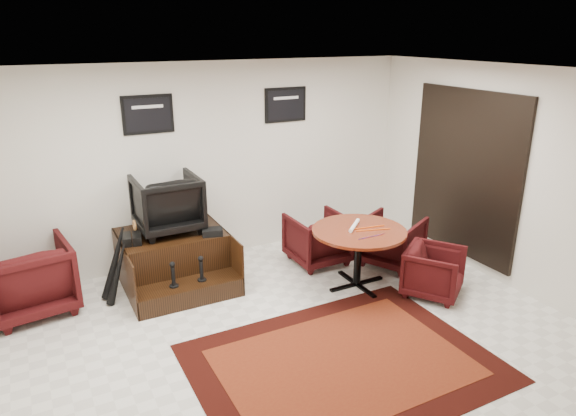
% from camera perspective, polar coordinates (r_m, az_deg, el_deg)
% --- Properties ---
extents(ground, '(6.00, 6.00, 0.00)m').
position_cam_1_polar(ground, '(5.81, 1.34, -14.00)').
color(ground, silver).
rests_on(ground, ground).
extents(room_shell, '(6.02, 5.02, 2.81)m').
position_cam_1_polar(room_shell, '(5.36, 4.69, 4.06)').
color(room_shell, beige).
rests_on(room_shell, ground).
extents(area_rug, '(2.93, 2.20, 0.01)m').
position_cam_1_polar(area_rug, '(5.42, 6.12, -16.73)').
color(area_rug, black).
rests_on(area_rug, ground).
extents(shine_podium, '(1.33, 1.37, 0.69)m').
position_cam_1_polar(shine_podium, '(6.95, -12.51, -5.66)').
color(shine_podium, black).
rests_on(shine_podium, ground).
extents(shine_chair, '(0.81, 0.76, 0.82)m').
position_cam_1_polar(shine_chair, '(6.79, -13.29, 0.79)').
color(shine_chair, black).
rests_on(shine_chair, shine_podium).
extents(shoes_pair, '(0.27, 0.32, 0.11)m').
position_cam_1_polar(shoes_pair, '(6.63, -16.96, -3.29)').
color(shoes_pair, black).
rests_on(shoes_pair, shine_podium).
extents(polish_kit, '(0.29, 0.24, 0.09)m').
position_cam_1_polar(polish_kit, '(6.65, -8.42, -2.65)').
color(polish_kit, black).
rests_on(polish_kit, shine_podium).
extents(umbrella_black, '(0.29, 0.11, 0.79)m').
position_cam_1_polar(umbrella_black, '(6.57, -18.45, -6.96)').
color(umbrella_black, black).
rests_on(umbrella_black, ground).
extents(umbrella_hooked, '(0.35, 0.13, 0.94)m').
position_cam_1_polar(umbrella_hooked, '(6.70, -18.73, -5.75)').
color(umbrella_hooked, black).
rests_on(umbrella_hooked, ground).
extents(armchair_side, '(1.02, 0.97, 0.94)m').
position_cam_1_polar(armchair_side, '(6.76, -26.78, -6.68)').
color(armchair_side, black).
rests_on(armchair_side, ground).
extents(meeting_table, '(1.20, 1.20, 0.79)m').
position_cam_1_polar(meeting_table, '(6.60, 7.88, -3.15)').
color(meeting_table, '#49140A').
rests_on(meeting_table, ground).
extents(table_chair_back, '(0.77, 0.73, 0.79)m').
position_cam_1_polar(table_chair_back, '(7.35, 3.30, -3.14)').
color(table_chair_back, black).
rests_on(table_chair_back, ground).
extents(table_chair_window, '(0.97, 0.99, 0.78)m').
position_cam_1_polar(table_chair_window, '(7.42, 11.51, -3.32)').
color(table_chair_window, black).
rests_on(table_chair_window, ground).
extents(table_chair_corner, '(0.91, 0.90, 0.69)m').
position_cam_1_polar(table_chair_corner, '(6.71, 15.92, -6.59)').
color(table_chair_corner, black).
rests_on(table_chair_corner, ground).
extents(paper_roll, '(0.34, 0.32, 0.05)m').
position_cam_1_polar(paper_roll, '(6.62, 7.38, -1.95)').
color(paper_roll, white).
rests_on(paper_roll, meeting_table).
extents(table_clutter, '(0.57, 0.32, 0.01)m').
position_cam_1_polar(table_clutter, '(6.56, 9.22, -2.45)').
color(table_clutter, '#E9500C').
rests_on(table_clutter, meeting_table).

